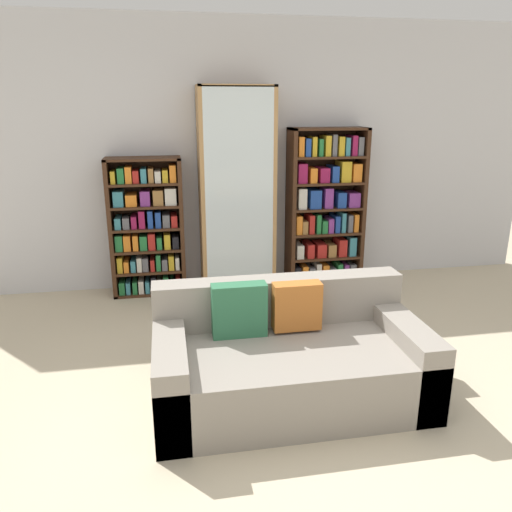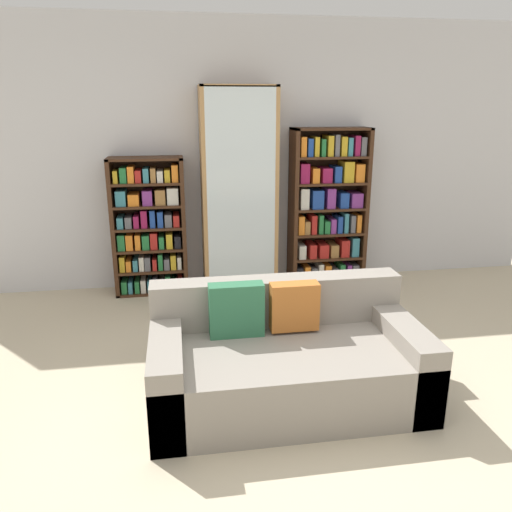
{
  "view_description": "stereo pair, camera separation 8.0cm",
  "coord_description": "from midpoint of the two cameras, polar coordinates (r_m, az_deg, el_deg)",
  "views": [
    {
      "loc": [
        -0.79,
        -2.46,
        1.88
      ],
      "look_at": [
        -0.09,
        1.42,
        0.67
      ],
      "focal_mm": 35.0,
      "sensor_mm": 36.0,
      "label": 1
    },
    {
      "loc": [
        -0.71,
        -2.47,
        1.88
      ],
      "look_at": [
        -0.09,
        1.42,
        0.67
      ],
      "focal_mm": 35.0,
      "sensor_mm": 36.0,
      "label": 2
    }
  ],
  "objects": [
    {
      "name": "bookshelf_right",
      "position": [
        5.35,
        7.5,
        5.39
      ],
      "size": [
        0.8,
        0.32,
        1.64
      ],
      "color": "#3D2314",
      "rests_on": "ground"
    },
    {
      "name": "ground_plane",
      "position": [
        3.19,
        5.7,
        -19.11
      ],
      "size": [
        16.0,
        16.0,
        0.0
      ],
      "primitive_type": "plane",
      "color": "beige"
    },
    {
      "name": "wine_bottle",
      "position": [
        4.54,
        5.21,
        -5.54
      ],
      "size": [
        0.09,
        0.09,
        0.33
      ],
      "color": "black",
      "rests_on": "ground"
    },
    {
      "name": "couch",
      "position": [
        3.35,
        2.99,
        -11.77
      ],
      "size": [
        1.73,
        0.92,
        0.76
      ],
      "color": "gray",
      "rests_on": "ground"
    },
    {
      "name": "wall_back",
      "position": [
        5.27,
        -2.09,
        11.3
      ],
      "size": [
        6.49,
        0.06,
        2.7
      ],
      "color": "silver",
      "rests_on": "ground"
    },
    {
      "name": "bookshelf_left",
      "position": [
        5.13,
        -12.78,
        3.11
      ],
      "size": [
        0.73,
        0.32,
        1.38
      ],
      "color": "#3D2314",
      "rests_on": "ground"
    },
    {
      "name": "display_cabinet",
      "position": [
        5.09,
        -2.67,
        7.28
      ],
      "size": [
        0.75,
        0.36,
        2.05
      ],
      "color": "#AD7F4C",
      "rests_on": "ground"
    }
  ]
}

